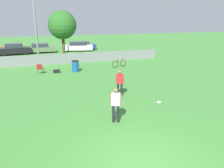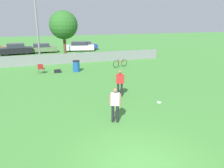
# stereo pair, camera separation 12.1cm
# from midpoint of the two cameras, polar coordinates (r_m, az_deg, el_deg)

# --- Properties ---
(ground_plane) EXTENTS (120.00, 120.00, 0.00)m
(ground_plane) POSITION_cam_midpoint_polar(r_m,az_deg,el_deg) (7.81, 7.46, -20.00)
(ground_plane) COLOR #428438
(fence_backline) EXTENTS (21.60, 0.07, 1.21)m
(fence_backline) POSITION_cam_midpoint_polar(r_m,az_deg,el_deg) (24.09, -11.85, 6.52)
(fence_backline) COLOR gray
(fence_backline) RESTS_ON ground_plane
(light_pole) EXTENTS (0.90, 0.36, 10.23)m
(light_pole) POSITION_cam_midpoint_polar(r_m,az_deg,el_deg) (25.50, -19.90, 18.57)
(light_pole) COLOR gray
(light_pole) RESTS_ON ground_plane
(tree_near_pole) EXTENTS (3.16, 3.16, 5.57)m
(tree_near_pole) POSITION_cam_midpoint_polar(r_m,az_deg,el_deg) (25.82, -13.00, 14.74)
(tree_near_pole) COLOR brown
(tree_near_pole) RESTS_ON ground_plane
(player_thrower_red) EXTENTS (0.53, 0.34, 1.67)m
(player_thrower_red) POSITION_cam_midpoint_polar(r_m,az_deg,el_deg) (13.36, 1.79, 0.66)
(player_thrower_red) COLOR black
(player_thrower_red) RESTS_ON ground_plane
(player_receiver_white) EXTENTS (0.52, 0.36, 1.67)m
(player_receiver_white) POSITION_cam_midpoint_polar(r_m,az_deg,el_deg) (10.00, 0.65, -4.94)
(player_receiver_white) COLOR black
(player_receiver_white) RESTS_ON ground_plane
(frisbee_disc) EXTENTS (0.25, 0.25, 0.03)m
(frisbee_disc) POSITION_cam_midpoint_polar(r_m,az_deg,el_deg) (12.96, 11.92, -4.66)
(frisbee_disc) COLOR white
(frisbee_disc) RESTS_ON ground_plane
(folding_chair_sideline) EXTENTS (0.59, 0.59, 0.87)m
(folding_chair_sideline) POSITION_cam_midpoint_polar(r_m,az_deg,el_deg) (20.21, -18.45, 3.95)
(folding_chair_sideline) COLOR #333338
(folding_chair_sideline) RESTS_ON ground_plane
(bicycle_sideline) EXTENTS (1.66, 0.62, 0.77)m
(bicycle_sideline) POSITION_cam_midpoint_polar(r_m,az_deg,el_deg) (21.91, 1.73, 5.40)
(bicycle_sideline) COLOR black
(bicycle_sideline) RESTS_ON ground_plane
(trash_bin) EXTENTS (0.64, 0.64, 1.02)m
(trash_bin) POSITION_cam_midpoint_polar(r_m,az_deg,el_deg) (20.19, -9.71, 4.62)
(trash_bin) COLOR #194C99
(trash_bin) RESTS_ON ground_plane
(gear_bag_sideline) EXTENTS (0.59, 0.32, 0.29)m
(gear_bag_sideline) POSITION_cam_midpoint_polar(r_m,az_deg,el_deg) (20.21, -14.45, 3.23)
(gear_bag_sideline) COLOR black
(gear_bag_sideline) RESTS_ON ground_plane
(parked_car_dark) EXTENTS (4.35, 2.28, 1.49)m
(parked_car_dark) POSITION_cam_midpoint_polar(r_m,az_deg,el_deg) (32.46, -24.29, 8.26)
(parked_car_dark) COLOR black
(parked_car_dark) RESTS_ON ground_plane
(parked_car_olive) EXTENTS (4.22, 1.87, 1.30)m
(parked_car_olive) POSITION_cam_midpoint_polar(r_m,az_deg,el_deg) (32.94, -18.42, 8.86)
(parked_car_olive) COLOR black
(parked_car_olive) RESTS_ON ground_plane
(parked_car_white) EXTENTS (4.62, 2.56, 1.38)m
(parked_car_white) POSITION_cam_midpoint_polar(r_m,az_deg,el_deg) (33.50, -9.02, 9.64)
(parked_car_white) COLOR black
(parked_car_white) RESTS_ON ground_plane
(parked_car_blue) EXTENTS (4.29, 1.87, 1.27)m
(parked_car_blue) POSITION_cam_midpoint_polar(r_m,az_deg,el_deg) (34.66, -8.00, 9.86)
(parked_car_blue) COLOR black
(parked_car_blue) RESTS_ON ground_plane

